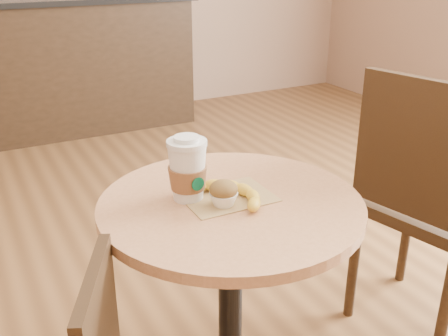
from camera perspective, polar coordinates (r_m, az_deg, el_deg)
name	(u,v)px	position (r m, az deg, el deg)	size (l,w,h in m)	color
cafe_table	(230,266)	(1.52, 0.71, -10.66)	(0.72, 0.72, 0.75)	black
chair_right	(426,199)	(2.00, 21.12, -3.16)	(0.53, 0.53, 1.01)	#322111
service_counter	(49,67)	(4.38, -18.53, 10.35)	(2.30, 0.65, 1.04)	black
kraft_bag	(227,197)	(1.43, 0.37, -3.15)	(0.24, 0.18, 0.00)	#A3824F
coffee_cup	(188,171)	(1.40, -3.99, -0.37)	(0.11, 0.11, 0.18)	silver
muffin	(224,193)	(1.37, -0.05, -2.75)	(0.08, 0.08, 0.07)	white
banana	(228,195)	(1.40, 0.49, -2.95)	(0.17, 0.22, 0.03)	gold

